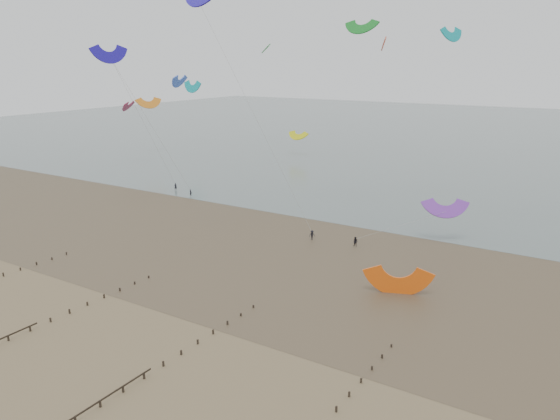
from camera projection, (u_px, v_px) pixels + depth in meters
The scene contains 5 objects.
ground at pixel (161, 340), 59.88m from camera, with size 500.00×500.00×0.00m, color brown.
sea_and_shore at pixel (291, 246), 90.04m from camera, with size 500.00×665.00×0.03m.
kitesurfer_lead at pixel (191, 193), 123.41m from camera, with size 0.55×0.36×1.51m, color black.
grounded_kite at pixel (397, 293), 71.84m from camera, with size 7.61×3.99×5.80m, color #F6590F, non-canonical shape.
kites_airborne at pixel (395, 90), 134.49m from camera, with size 239.94×117.42×41.28m.
Camera 1 is at (39.82, -38.68, 29.65)m, focal length 35.00 mm.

